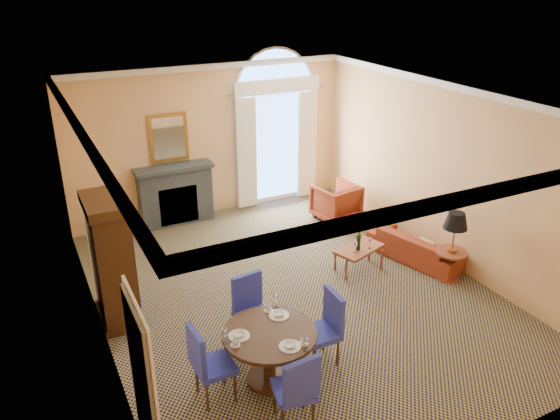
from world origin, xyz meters
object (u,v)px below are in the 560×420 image
sofa (417,247)px  coffee_table (359,249)px  dining_table (269,345)px  armoire (112,263)px  armchair (336,202)px  side_table (454,237)px

sofa → coffee_table: size_ratio=1.81×
dining_table → sofa: bearing=24.3°
sofa → coffee_table: (-1.18, 0.14, 0.16)m
armoire → armchair: size_ratio=2.31×
dining_table → coffee_table: dining_table is taller
dining_table → side_table: size_ratio=0.99×
dining_table → side_table: bearing=13.4°
dining_table → armchair: (3.45, 3.94, -0.17)m
coffee_table → armchair: bearing=50.1°
dining_table → sofa: 4.20m
dining_table → armchair: dining_table is taller
armchair → coffee_table: (-0.81, -2.07, 0.03)m
dining_table → coffee_table: size_ratio=1.22×
dining_table → coffee_table: bearing=35.3°
armoire → dining_table: 2.77m
armchair → side_table: bearing=88.1°
armoire → coffee_table: bearing=-6.3°
side_table → armoire: bearing=165.2°
sofa → side_table: size_ratio=1.47×
armoire → coffee_table: armoire is taller
coffee_table → sofa: bearing=-25.2°
armchair → side_table: size_ratio=0.70×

